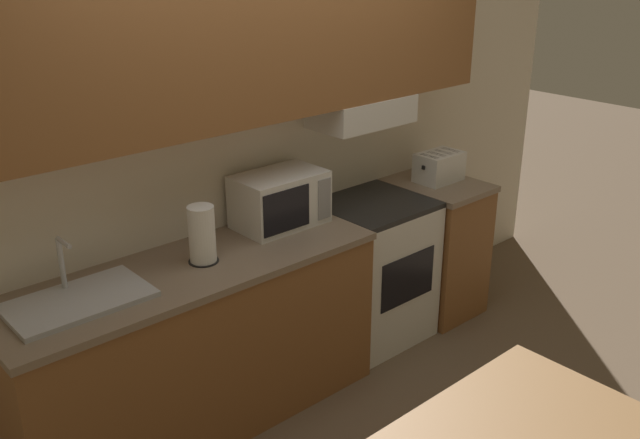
{
  "coord_description": "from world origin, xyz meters",
  "views": [
    {
      "loc": [
        -2.12,
        -2.99,
        2.35
      ],
      "look_at": [
        0.05,
        -0.55,
        1.03
      ],
      "focal_mm": 40.0,
      "sensor_mm": 36.0,
      "label": 1
    }
  ],
  "objects_px": {
    "microwave": "(280,199)",
    "toaster": "(439,167)",
    "stove_range": "(372,270)",
    "sink_basin": "(78,300)",
    "paper_towel_roll": "(202,235)"
  },
  "relations": [
    {
      "from": "microwave",
      "to": "toaster",
      "type": "relative_size",
      "value": 1.58
    },
    {
      "from": "paper_towel_roll",
      "to": "stove_range",
      "type": "bearing_deg",
      "value": 0.88
    },
    {
      "from": "sink_basin",
      "to": "paper_towel_roll",
      "type": "bearing_deg",
      "value": -0.3
    },
    {
      "from": "sink_basin",
      "to": "stove_range",
      "type": "bearing_deg",
      "value": 0.47
    },
    {
      "from": "stove_range",
      "to": "microwave",
      "type": "relative_size",
      "value": 1.83
    },
    {
      "from": "stove_range",
      "to": "sink_basin",
      "type": "distance_m",
      "value": 1.88
    },
    {
      "from": "stove_range",
      "to": "paper_towel_roll",
      "type": "bearing_deg",
      "value": -179.12
    },
    {
      "from": "microwave",
      "to": "sink_basin",
      "type": "xyz_separation_m",
      "value": [
        -1.2,
        -0.12,
        -0.13
      ]
    },
    {
      "from": "microwave",
      "to": "sink_basin",
      "type": "height_order",
      "value": "microwave"
    },
    {
      "from": "toaster",
      "to": "paper_towel_roll",
      "type": "xyz_separation_m",
      "value": [
        -1.78,
        -0.02,
        0.05
      ]
    },
    {
      "from": "stove_range",
      "to": "toaster",
      "type": "xyz_separation_m",
      "value": [
        0.59,
        0.01,
        0.53
      ]
    },
    {
      "from": "microwave",
      "to": "toaster",
      "type": "distance_m",
      "value": 1.22
    },
    {
      "from": "stove_range",
      "to": "paper_towel_roll",
      "type": "distance_m",
      "value": 1.33
    },
    {
      "from": "sink_basin",
      "to": "paper_towel_roll",
      "type": "distance_m",
      "value": 0.64
    },
    {
      "from": "toaster",
      "to": "sink_basin",
      "type": "height_order",
      "value": "sink_basin"
    }
  ]
}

